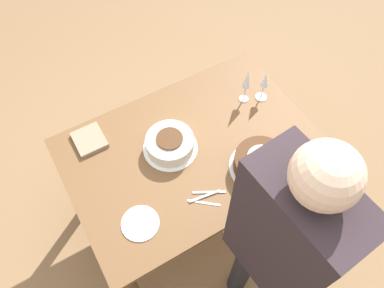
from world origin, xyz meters
name	(u,v)px	position (x,y,z in m)	size (l,w,h in m)	color
ground_plane	(192,204)	(0.00, 0.00, 0.00)	(12.00, 12.00, 0.00)	#8E6B47
dining_table	(192,159)	(0.00, 0.00, 0.63)	(1.37, 0.94, 0.75)	brown
cake_center_white	(170,144)	(-0.10, 0.06, 0.79)	(0.30, 0.30, 0.10)	white
cake_front_chocolate	(261,163)	(0.25, -0.28, 0.80)	(0.32, 0.32, 0.11)	white
wine_glass_near	(265,82)	(0.54, 0.11, 0.88)	(0.07, 0.07, 0.20)	silver
wine_glass_far	(247,80)	(0.45, 0.15, 0.91)	(0.06, 0.06, 0.24)	silver
dessert_plate_left	(140,223)	(-0.43, -0.24, 0.75)	(0.19, 0.19, 0.01)	silver
fork_pile	(206,197)	(-0.09, -0.29, 0.75)	(0.20, 0.14, 0.01)	silver
napkin_stack	(89,140)	(-0.46, 0.33, 0.76)	(0.16, 0.18, 0.03)	gray
person_cutting	(280,247)	(-0.03, -0.73, 1.06)	(0.25, 0.42, 1.75)	#232328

